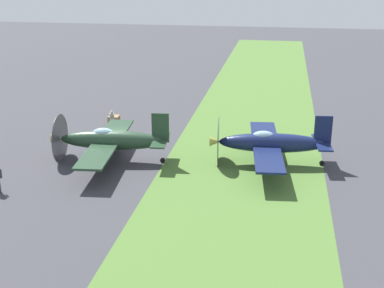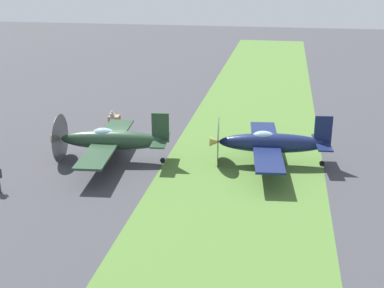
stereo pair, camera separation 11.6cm
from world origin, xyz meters
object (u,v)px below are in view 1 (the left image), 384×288
(airplane_wingman, at_px, (270,143))
(ground_crew_chief, at_px, (112,120))
(airplane_lead, at_px, (110,140))
(supply_crate, at_px, (114,119))

(airplane_wingman, relative_size, ground_crew_chief, 6.08)
(airplane_lead, distance_m, ground_crew_chief, 7.11)
(ground_crew_chief, relative_size, supply_crate, 1.92)
(ground_crew_chief, distance_m, supply_crate, 2.29)
(airplane_lead, relative_size, supply_crate, 11.77)
(airplane_lead, relative_size, airplane_wingman, 1.01)
(airplane_wingman, bearing_deg, supply_crate, 55.45)
(airplane_wingman, height_order, supply_crate, airplane_wingman)
(ground_crew_chief, bearing_deg, airplane_lead, 153.68)
(airplane_lead, distance_m, supply_crate, 9.38)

